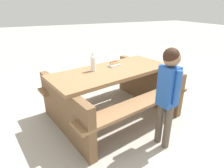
% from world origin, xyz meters
% --- Properties ---
extents(ground_plane, '(30.00, 30.00, 0.00)m').
position_xyz_m(ground_plane, '(0.00, 0.00, 0.00)').
color(ground_plane, '#ADA599').
rests_on(ground_plane, ground).
extents(picnic_table, '(2.06, 1.75, 0.75)m').
position_xyz_m(picnic_table, '(0.00, 0.00, 0.44)').
color(picnic_table, olive).
rests_on(picnic_table, ground).
extents(soda_bottle, '(0.07, 0.07, 0.27)m').
position_xyz_m(soda_bottle, '(-0.26, 0.06, 0.87)').
color(soda_bottle, silver).
rests_on(soda_bottle, picnic_table).
extents(hotdog_tray, '(0.20, 0.15, 0.08)m').
position_xyz_m(hotdog_tray, '(0.10, 0.14, 0.78)').
color(hotdog_tray, white).
rests_on(hotdog_tray, picnic_table).
extents(child_in_coat, '(0.20, 0.30, 1.22)m').
position_xyz_m(child_in_coat, '(0.27, -0.89, 0.78)').
color(child_in_coat, brown).
rests_on(child_in_coat, ground).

